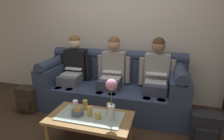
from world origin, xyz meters
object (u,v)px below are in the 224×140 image
object	(u,v)px
person_left	(74,68)
coffee_table	(90,120)
cup_near_right	(85,105)
person_middle	(112,71)
cup_far_center	(98,115)
couch	(113,87)
cup_far_left	(75,105)
backpack_right	(204,127)
cup_far_right	(109,109)
flower_vase	(111,95)
backpack_left	(28,99)
cup_near_left	(90,111)
snack_bowl	(77,112)
person_right	(156,74)

from	to	relation	value
person_left	coffee_table	size ratio (longest dim) A/B	1.22
person_left	cup_near_right	distance (m)	1.08
person_middle	cup_far_center	world-z (taller)	person_middle
couch	cup_far_left	world-z (taller)	couch
person_middle	backpack_right	bearing A→B (deg)	-21.93
person_left	cup_far_center	xyz separation A→B (m)	(0.82, -1.03, -0.23)
person_left	cup_near_right	bearing A→B (deg)	-55.82
cup_far_right	person_middle	bearing A→B (deg)	103.28
couch	person_middle	bearing A→B (deg)	-90.00
flower_vase	backpack_left	size ratio (longest dim) A/B	1.18
couch	cup_near_left	distance (m)	1.00
coffee_table	backpack_right	size ratio (longest dim) A/B	2.66
flower_vase	backpack_right	xyz separation A→B (m)	(1.08, 0.46, -0.50)
coffee_table	cup_far_center	distance (m)	0.15
backpack_left	person_middle	bearing A→B (deg)	20.77
person_left	cup_near_right	size ratio (longest dim) A/B	9.50
person_middle	cup_far_right	xyz separation A→B (m)	(0.21, -0.88, -0.20)
cup_far_center	cup_far_right	world-z (taller)	cup_far_right
person_middle	coffee_table	world-z (taller)	person_middle
couch	person_left	distance (m)	0.76
cup_far_right	snack_bowl	bearing A→B (deg)	-159.99
couch	person_middle	xyz separation A→B (m)	(0.00, -0.00, 0.29)
cup_near_left	cup_far_right	distance (m)	0.24
person_middle	cup_near_left	xyz separation A→B (m)	(0.00, -0.99, -0.21)
person_right	cup_far_left	world-z (taller)	person_right
person_right	cup_far_left	size ratio (longest dim) A/B	9.99
person_right	backpack_right	distance (m)	0.97
person_middle	cup_far_left	distance (m)	0.95
person_right	backpack_right	size ratio (longest dim) A/B	3.25
cup_far_left	backpack_left	world-z (taller)	cup_far_left
person_right	backpack_right	xyz separation A→B (m)	(0.65, -0.54, -0.47)
coffee_table	flower_vase	world-z (taller)	flower_vase
person_right	cup_far_center	size ratio (longest dim) A/B	15.28
cup_far_left	backpack_right	world-z (taller)	cup_far_left
person_middle	flower_vase	size ratio (longest dim) A/B	2.51
flower_vase	person_left	bearing A→B (deg)	134.16
backpack_right	couch	bearing A→B (deg)	157.92
person_left	person_middle	world-z (taller)	same
backpack_left	person_right	bearing A→B (deg)	13.83
person_right	backpack_left	size ratio (longest dim) A/B	2.95
person_left	snack_bowl	world-z (taller)	person_left
snack_bowl	backpack_right	size ratio (longest dim) A/B	0.38
cup_near_right	backpack_right	xyz separation A→B (m)	(1.46, 0.33, -0.27)
snack_bowl	person_right	bearing A→B (deg)	49.78
cup_near_right	person_left	bearing A→B (deg)	124.18
cup_far_right	person_left	bearing A→B (deg)	135.99
person_left	person_right	world-z (taller)	same
cup_near_right	cup_far_center	world-z (taller)	cup_near_right
person_right	cup_far_left	xyz separation A→B (m)	(-0.94, -0.90, -0.21)
flower_vase	person_right	bearing A→B (deg)	66.38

